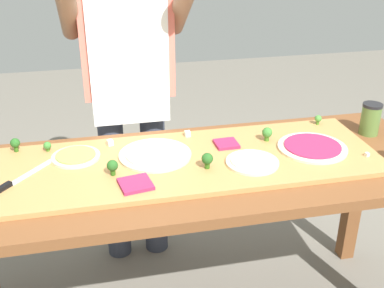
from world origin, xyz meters
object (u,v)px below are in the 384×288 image
object	(u,v)px
pizza_slice_near_left	(136,184)
broccoli_floret_center_right	(15,144)
cheese_crumble_c	(110,143)
broccoli_floret_back_left	(47,146)
sauce_jar	(370,119)
broccoli_floret_front_mid	(318,119)
pizza_slice_near_right	(226,144)
pizza_whole_beet_magenta	(312,147)
pizza_whole_cheese_artichoke	(155,154)
cook_center	(128,72)
broccoli_floret_center_left	(267,133)
chefs_knife	(11,183)
broccoli_floret_front_right	(113,166)
cheese_crumble_b	(367,154)
cheese_crumble_a	(188,134)
pizza_whole_white_garlic	(252,162)
prep_table	(194,191)
broccoli_floret_back_mid	(207,159)
pizza_whole_pesto_green	(76,156)

from	to	relation	value
pizza_slice_near_left	broccoli_floret_center_right	world-z (taller)	broccoli_floret_center_right
broccoli_floret_center_right	cheese_crumble_c	bearing A→B (deg)	-3.36
broccoli_floret_back_left	sauce_jar	distance (m)	1.33
broccoli_floret_front_mid	pizza_slice_near_right	bearing A→B (deg)	-165.63
pizza_whole_beet_magenta	pizza_whole_cheese_artichoke	size ratio (longest dim) A/B	0.98
broccoli_floret_front_mid	cook_center	distance (m)	0.87
pizza_slice_near_right	broccoli_floret_center_left	xyz separation A→B (m)	(0.17, 0.00, 0.03)
pizza_slice_near_left	pizza_slice_near_right	xyz separation A→B (m)	(0.39, 0.24, 0.00)
chefs_knife	broccoli_floret_front_right	size ratio (longest dim) A/B	4.37
broccoli_floret_back_left	cheese_crumble_b	xyz separation A→B (m)	(1.19, -0.30, -0.01)
broccoli_floret_center_left	pizza_whole_beet_magenta	bearing A→B (deg)	-35.66
pizza_whole_cheese_artichoke	pizza_slice_near_right	distance (m)	0.29
pizza_whole_cheese_artichoke	broccoli_floret_back_left	world-z (taller)	broccoli_floret_back_left
cook_center	cheese_crumble_a	bearing A→B (deg)	-58.50
pizza_whole_white_garlic	prep_table	bearing A→B (deg)	164.25
prep_table	chefs_knife	world-z (taller)	chefs_knife
pizza_slice_near_right	chefs_knife	bearing A→B (deg)	-170.01
pizza_whole_white_garlic	cook_center	distance (m)	0.75
broccoli_floret_center_right	cheese_crumble_c	xyz separation A→B (m)	(0.36, -0.02, -0.02)
pizza_slice_near_right	broccoli_floret_front_mid	distance (m)	0.46
broccoli_floret_back_left	broccoli_floret_center_left	distance (m)	0.87
pizza_whole_white_garlic	pizza_slice_near_left	xyz separation A→B (m)	(-0.44, -0.07, -0.00)
broccoli_floret_back_mid	sauce_jar	distance (m)	0.78
prep_table	pizza_whole_beet_magenta	world-z (taller)	pizza_whole_beet_magenta
pizza_whole_beet_magenta	broccoli_floret_front_mid	xyz separation A→B (m)	(0.13, 0.22, 0.02)
prep_table	pizza_whole_cheese_artichoke	distance (m)	0.21
pizza_whole_pesto_green	pizza_slice_near_left	size ratio (longest dim) A/B	1.71
chefs_knife	cheese_crumble_a	size ratio (longest dim) A/B	11.73
chefs_knife	broccoli_floret_front_right	xyz separation A→B (m)	(0.34, -0.01, 0.03)
pizza_whole_beet_magenta	sauce_jar	xyz separation A→B (m)	(0.31, 0.12, 0.04)
chefs_knife	broccoli_floret_front_right	world-z (taller)	broccoli_floret_front_right
chefs_knife	pizza_whole_beet_magenta	size ratio (longest dim) A/B	0.94
pizza_whole_beet_magenta	cook_center	world-z (taller)	cook_center
broccoli_floret_center_right	cook_center	bearing A→B (deg)	34.77
broccoli_floret_back_mid	broccoli_floret_front_right	world-z (taller)	broccoli_floret_back_mid
broccoli_floret_back_mid	broccoli_floret_center_left	bearing A→B (deg)	30.62
broccoli_floret_back_left	broccoli_floret_front_right	distance (m)	0.34
broccoli_floret_front_mid	cheese_crumble_a	size ratio (longest dim) A/B	1.96
prep_table	broccoli_floret_front_right	xyz separation A→B (m)	(-0.30, -0.03, 0.16)
prep_table	broccoli_floret_front_right	size ratio (longest dim) A/B	32.46
pizza_whole_beet_magenta	cook_center	bearing A→B (deg)	140.03
chefs_knife	cook_center	bearing A→B (deg)	51.84
pizza_whole_pesto_green	broccoli_floret_back_mid	xyz separation A→B (m)	(0.47, -0.18, 0.03)
broccoli_floret_center_left	cheese_crumble_a	world-z (taller)	broccoli_floret_center_left
pizza_whole_cheese_artichoke	broccoli_floret_center_right	world-z (taller)	broccoli_floret_center_right
prep_table	cheese_crumble_a	bearing A→B (deg)	84.63
sauce_jar	pizza_slice_near_right	bearing A→B (deg)	-178.60
broccoli_floret_back_mid	cheese_crumble_c	size ratio (longest dim) A/B	2.74
pizza_slice_near_left	cheese_crumble_b	world-z (taller)	cheese_crumble_b
pizza_slice_near_right	broccoli_floret_back_mid	world-z (taller)	broccoli_floret_back_mid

